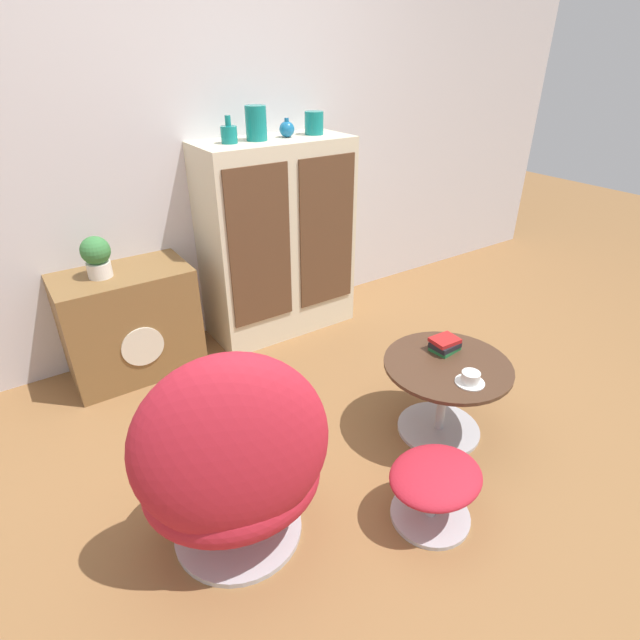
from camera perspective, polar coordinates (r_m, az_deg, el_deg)
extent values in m
plane|color=olive|center=(2.41, 6.16, -17.01)|extent=(12.00, 12.00, 0.00)
cube|color=silver|center=(3.18, -13.64, 20.45)|extent=(6.40, 0.06, 2.60)
cube|color=beige|center=(3.27, -4.88, 9.09)|extent=(0.95, 0.42, 1.25)
cube|color=brown|center=(2.97, -6.83, 8.14)|extent=(0.40, 0.01, 0.95)
cube|color=brown|center=(3.20, 0.80, 9.89)|extent=(0.40, 0.01, 0.95)
cube|color=brown|center=(3.09, -20.86, -0.33)|extent=(0.72, 0.42, 0.64)
cylinder|color=beige|center=(2.93, -19.58, -2.89)|extent=(0.23, 0.01, 0.23)
cylinder|color=#B7B7BC|center=(2.22, -9.27, -22.32)|extent=(0.51, 0.51, 0.02)
cylinder|color=#B7B7BC|center=(2.17, -9.41, -21.24)|extent=(0.06, 0.06, 0.11)
ellipsoid|color=#B21E2D|center=(2.01, -9.91, -17.36)|extent=(0.80, 0.73, 0.32)
ellipsoid|color=#B21E2D|center=(1.74, -10.01, -14.15)|extent=(0.76, 0.59, 0.71)
cylinder|color=#B7B7BC|center=(2.28, 12.45, -20.91)|extent=(0.33, 0.33, 0.02)
cylinder|color=#B7B7BC|center=(2.21, 12.71, -19.34)|extent=(0.04, 0.04, 0.17)
ellipsoid|color=#B21E2D|center=(2.12, 13.10, -17.01)|extent=(0.39, 0.33, 0.09)
cylinder|color=#B7B7BC|center=(2.68, 13.36, -11.97)|extent=(0.41, 0.41, 0.02)
cylinder|color=#B7B7BC|center=(2.56, 13.85, -8.64)|extent=(0.04, 0.04, 0.37)
cylinder|color=#472D1E|center=(2.44, 14.38, -5.01)|extent=(0.60, 0.60, 0.02)
cylinder|color=#147A75|center=(2.99, -10.36, 20.11)|extent=(0.09, 0.09, 0.09)
cylinder|color=#147A75|center=(2.98, -10.49, 21.49)|extent=(0.03, 0.03, 0.06)
cylinder|color=#147A75|center=(3.06, -7.32, 21.42)|extent=(0.12, 0.12, 0.19)
ellipsoid|color=#196699|center=(3.16, -3.81, 20.92)|extent=(0.09, 0.09, 0.09)
cylinder|color=#196699|center=(3.15, -3.84, 21.85)|extent=(0.03, 0.03, 0.02)
cylinder|color=#147A75|center=(3.26, -0.68, 21.60)|extent=(0.11, 0.11, 0.13)
cylinder|color=silver|center=(2.92, -23.88, 5.31)|extent=(0.12, 0.12, 0.08)
sphere|color=#387A3D|center=(2.89, -24.30, 7.24)|extent=(0.15, 0.15, 0.15)
cylinder|color=white|center=(2.33, 16.73, -6.84)|extent=(0.13, 0.13, 0.01)
cylinder|color=white|center=(2.32, 16.82, -6.34)|extent=(0.08, 0.08, 0.06)
cube|color=#237038|center=(2.53, 14.07, -3.17)|extent=(0.14, 0.12, 0.02)
cube|color=black|center=(2.52, 14.10, -2.78)|extent=(0.14, 0.11, 0.03)
cube|color=red|center=(2.51, 14.08, -2.26)|extent=(0.13, 0.11, 0.02)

